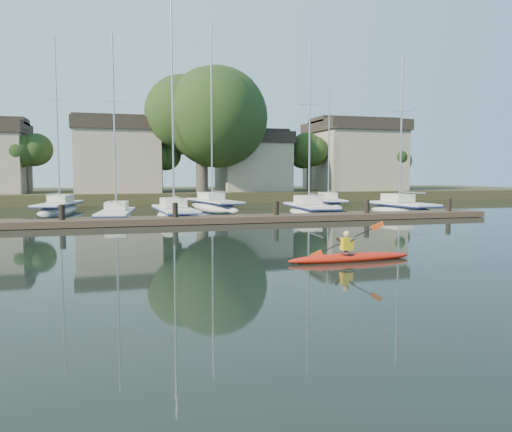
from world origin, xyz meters
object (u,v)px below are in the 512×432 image
object	(u,v)px
sailboat_5	(59,213)
sailboat_3	(310,216)
dock	(227,219)
sailboat_6	(213,209)
sailboat_1	(116,222)
sailboat_4	(401,214)
sailboat_7	(329,207)
kayak	(350,256)
sailboat_2	(175,220)

from	to	relation	value
sailboat_5	sailboat_3	bearing A→B (deg)	-13.45
dock	sailboat_6	distance (m)	13.50
sailboat_3	sailboat_5	bearing A→B (deg)	158.87
sailboat_1	sailboat_4	bearing A→B (deg)	9.36
sailboat_3	sailboat_6	size ratio (longest dim) A/B	0.82
sailboat_3	sailboat_4	xyz separation A→B (m)	(7.25, -0.25, -0.01)
sailboat_6	sailboat_1	bearing A→B (deg)	-140.47
sailboat_6	sailboat_3	bearing A→B (deg)	-67.47
sailboat_5	sailboat_6	world-z (taller)	sailboat_6
dock	sailboat_7	world-z (taller)	sailboat_7
kayak	dock	distance (m)	13.68
sailboat_6	sailboat_4	bearing A→B (deg)	-44.74
kayak	sailboat_1	bearing A→B (deg)	110.96
kayak	sailboat_2	world-z (taller)	sailboat_2
dock	sailboat_6	bearing A→B (deg)	82.77
dock	sailboat_3	world-z (taller)	sailboat_3
sailboat_2	sailboat_5	bearing A→B (deg)	130.11
sailboat_1	sailboat_7	bearing A→B (deg)	33.81
sailboat_4	sailboat_6	world-z (taller)	sailboat_6
sailboat_3	sailboat_5	xyz separation A→B (m)	(-17.69, 7.94, 0.02)
sailboat_4	sailboat_5	xyz separation A→B (m)	(-24.94, 8.19, 0.03)
sailboat_2	sailboat_4	size ratio (longest dim) A/B	1.15
sailboat_5	sailboat_7	xyz separation A→B (m)	(22.80, 0.33, 0.00)
sailboat_4	sailboat_3	bearing A→B (deg)	171.77
sailboat_4	sailboat_7	distance (m)	8.78
sailboat_4	sailboat_7	bearing A→B (deg)	97.84
sailboat_4	dock	bearing A→B (deg)	-167.87
sailboat_4	kayak	bearing A→B (deg)	-132.02
sailboat_4	sailboat_6	distance (m)	15.34
dock	sailboat_7	xyz separation A→B (m)	(12.27, 13.31, -0.39)
dock	sailboat_1	bearing A→B (deg)	148.41
sailboat_6	sailboat_5	bearing A→B (deg)	171.20
sailboat_1	sailboat_2	size ratio (longest dim) A/B	0.83
sailboat_5	sailboat_6	bearing A→B (deg)	12.61
kayak	sailboat_3	xyz separation A→B (m)	(6.03, 18.68, -0.37)
sailboat_3	kayak	bearing A→B (deg)	-104.83
sailboat_3	sailboat_4	world-z (taller)	sailboat_3
kayak	sailboat_7	size ratio (longest dim) A/B	0.36
sailboat_5	sailboat_7	distance (m)	22.80
kayak	sailboat_6	distance (m)	27.03
sailboat_3	sailboat_4	bearing A→B (deg)	1.09
sailboat_2	sailboat_5	distance (m)	11.65
sailboat_1	sailboat_5	distance (m)	10.09
sailboat_1	sailboat_3	world-z (taller)	sailboat_3
sailboat_1	sailboat_3	size ratio (longest dim) A/B	0.93
sailboat_7	kayak	bearing A→B (deg)	-102.23
sailboat_3	sailboat_7	bearing A→B (deg)	61.35
sailboat_6	sailboat_7	size ratio (longest dim) A/B	1.35
sailboat_4	sailboat_7	xyz separation A→B (m)	(-2.14, 8.52, 0.03)
dock	sailboat_5	size ratio (longest dim) A/B	2.32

